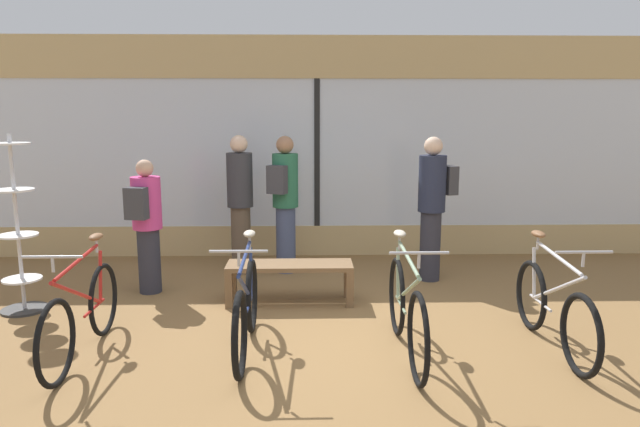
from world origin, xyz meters
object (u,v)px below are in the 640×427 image
bicycle_far_right (553,309)px  customer_by_window (285,200)px  customer_mid_floor (433,203)px  customer_near_bench (240,201)px  customer_near_rack (147,222)px  accessory_rack (19,241)px  display_bench (290,270)px  bicycle_far_left (83,313)px  bicycle_left (246,309)px  bicycle_right (406,311)px

bicycle_far_right → customer_by_window: (-2.48, 2.62, 0.61)m
customer_mid_floor → customer_by_window: bearing=167.8°
customer_near_bench → customer_by_window: bearing=-1.0°
customer_by_window → customer_near_rack: bearing=-151.4°
customer_mid_floor → accessory_rack: bearing=-167.1°
display_bench → customer_by_window: 1.41m
customer_near_rack → customer_by_window: size_ratio=0.87×
bicycle_far_left → customer_near_rack: bearing=87.5°
bicycle_left → display_bench: (0.35, 1.34, -0.02)m
bicycle_left → accessory_rack: bearing=155.7°
customer_mid_floor → customer_near_bench: size_ratio=1.00×
bicycle_left → customer_near_rack: 2.24m
bicycle_left → customer_mid_floor: bearing=46.0°
bicycle_far_left → customer_mid_floor: customer_mid_floor is taller
bicycle_right → bicycle_far_right: size_ratio=1.05×
bicycle_far_right → accessory_rack: (-5.25, 1.15, 0.39)m
accessory_rack → bicycle_far_left: bearing=-47.4°
display_bench → customer_near_bench: 1.57m
accessory_rack → customer_near_rack: 1.33m
customer_near_rack → customer_mid_floor: size_ratio=0.87×
accessory_rack → customer_near_bench: accessory_rack is taller
bicycle_right → display_bench: (-1.05, 1.46, -0.04)m
bicycle_far_right → customer_by_window: bearing=133.5°
customer_near_bench → bicycle_right: bearing=-57.6°
customer_near_bench → bicycle_left: bearing=-82.6°
bicycle_left → customer_near_bench: size_ratio=0.94×
bicycle_left → bicycle_far_right: 2.74m
bicycle_far_left → customer_mid_floor: (3.53, 2.27, 0.60)m
bicycle_left → bicycle_right: size_ratio=0.96×
bicycle_left → bicycle_far_left: bearing=-177.2°
customer_near_rack → customer_near_bench: customer_near_bench is taller
bicycle_left → bicycle_right: (1.40, -0.12, 0.02)m
bicycle_far_left → bicycle_left: bearing=2.8°
accessory_rack → customer_near_bench: (2.18, 1.48, 0.20)m
bicycle_far_right → customer_near_rack: bearing=156.6°
bicycle_far_right → bicycle_right: bearing=-175.7°
bicycle_left → customer_near_rack: bearing=127.4°
customer_near_bench → bicycle_far_right: bearing=-40.6°
customer_mid_floor → customer_near_bench: (-2.46, 0.41, -0.02)m
customer_mid_floor → customer_near_bench: 2.49m
bicycle_far_left → accessory_rack: bearing=132.6°
display_bench → customer_mid_floor: customer_mid_floor is taller
customer_near_rack → customer_mid_floor: customer_mid_floor is taller
bicycle_far_right → customer_mid_floor: customer_mid_floor is taller
bicycle_far_right → display_bench: 2.75m
display_bench → accessory_rack: bearing=-176.0°
customer_mid_floor → bicycle_right: bearing=-107.3°
bicycle_left → customer_near_bench: customer_near_bench is taller
display_bench → customer_by_window: (-0.09, 1.26, 0.61)m
display_bench → customer_near_rack: (-1.68, 0.40, 0.48)m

